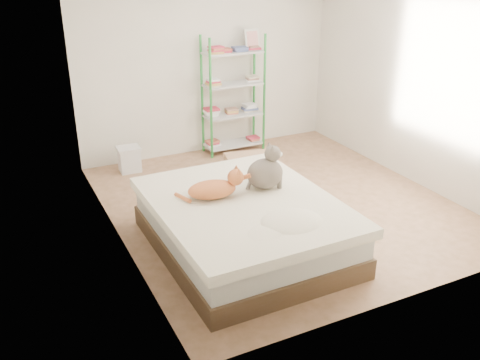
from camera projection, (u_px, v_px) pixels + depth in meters
room at (282, 97)px, 5.83m from camera, size 3.81×4.21×2.61m
bed at (244, 225)px, 5.30m from camera, size 1.70×2.12×0.53m
orange_cat at (212, 187)px, 5.21m from camera, size 0.61×0.40×0.23m
grey_cat at (265, 167)px, 5.38m from camera, size 0.44×0.39×0.46m
shelf_unit at (234, 93)px, 7.67m from camera, size 0.88×0.36×1.74m
cardboard_box at (249, 170)px, 6.78m from camera, size 0.63×0.63×0.44m
white_bin at (129, 159)px, 7.20m from camera, size 0.31×0.28×0.34m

